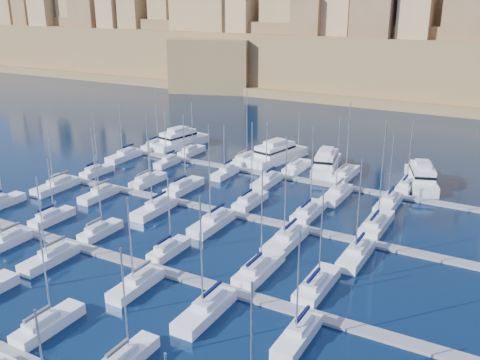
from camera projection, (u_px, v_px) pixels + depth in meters
The scene contains 47 objects.
ground at pixel (198, 236), 82.86m from camera, with size 600.00×600.00×0.00m, color black.
pontoon_near at pixel (15, 357), 54.72m from camera, with size 84.00×2.00×0.40m, color slate.
pontoon_mid_near at pixel (149, 267), 72.88m from camera, with size 84.00×2.00×0.40m, color slate.
pontoon_mid_far at pixel (230, 213), 91.05m from camera, with size 84.00×2.00×0.40m, color slate.
pontoon_far at pixel (284, 177), 109.21m from camera, with size 84.00×2.00×0.40m, color slate.
sailboat_3 at pixel (48, 324), 59.29m from camera, with size 2.61×8.71×13.10m.
sailboat_4 at pixel (126, 359), 53.65m from camera, with size 2.37×7.89×13.16m.
sailboat_12 at pixel (0, 203), 94.13m from camera, with size 2.62×8.74×14.45m.
sailboat_13 at pixel (52, 218), 87.83m from camera, with size 2.43×8.10×11.00m.
sailboat_14 at pixel (100, 231), 82.82m from camera, with size 2.35×7.84×13.17m.
sailboat_15 at pixel (169, 250), 76.76m from camera, with size 2.34×7.80×11.82m.
sailboat_16 at pixel (259, 269), 71.24m from camera, with size 3.03×10.10×14.92m.
sailboat_17 at pixel (317, 285), 67.29m from camera, with size 2.93×9.77×13.53m.
sailboat_19 at pixel (6, 242), 79.20m from camera, with size 2.40×7.98×13.40m.
sailboat_20 at pixel (50, 258), 74.28m from camera, with size 2.70×8.99×13.16m.
sailboat_21 at pixel (136, 284), 67.49m from camera, with size 2.56×8.52×13.03m.
sailboat_22 at pixel (206, 310), 61.93m from camera, with size 2.97×9.91×15.42m.
sailboat_23 at pixel (298, 335), 57.32m from camera, with size 2.56×8.53×13.56m.
sailboat_24 at pixel (96, 171), 110.82m from camera, with size 2.30×7.67×13.51m.
sailboat_25 at pixel (148, 181), 105.32m from camera, with size 2.67×8.89×14.55m.
sailboat_26 at pixel (184, 187), 101.87m from camera, with size 2.94×9.81×15.03m.
sailboat_27 at pixel (250, 201), 94.87m from camera, with size 2.71×9.04×15.24m.
sailboat_28 at pixel (309, 212), 90.06m from camera, with size 2.91×9.71×15.63m.
sailboat_29 at pixel (376, 224), 85.20m from camera, with size 3.20×10.67×17.56m.
sailboat_30 at pixel (56, 186), 102.20m from camera, with size 2.97×9.91×16.01m.
sailboat_31 at pixel (99, 194), 98.09m from camera, with size 2.52×8.41×13.60m.
sailboat_32 at pixel (155, 208), 91.51m from camera, with size 2.89×9.62×13.55m.
sailboat_33 at pixel (213, 222), 85.76m from camera, with size 3.09×10.29×17.29m.
sailboat_34 at pixel (286, 240), 79.59m from camera, with size 3.22×10.75×17.30m.
sailboat_35 at pixel (356, 255), 75.18m from camera, with size 2.88×9.62×15.20m.
sailboat_36 at pixel (157, 145), 130.35m from camera, with size 2.70×9.01×13.82m.
sailboat_37 at pixel (192, 151), 125.20m from camera, with size 2.48×8.26×12.51m.
sailboat_38 at pixel (245, 159), 119.12m from camera, with size 2.80×9.33×16.30m.
sailboat_39 at pixel (296, 167), 113.48m from camera, with size 2.82×9.39×12.47m.
sailboat_40 at pixel (345, 174), 109.01m from camera, with size 3.10×10.33×15.72m.
sailboat_41 at pixel (406, 186), 102.48m from camera, with size 2.51×8.38×13.77m.
sailboat_42 at pixel (124, 156), 121.49m from camera, with size 2.88×9.60×14.16m.
sailboat_43 at pixel (168, 162), 117.16m from camera, with size 2.22×7.40×12.49m.
sailboat_44 at pixel (225, 173), 110.13m from camera, with size 2.37×7.90×11.24m.
sailboat_45 at pixel (267, 181), 105.01m from camera, with size 2.75×9.17×13.06m.
sailboat_46 at pixel (337, 194), 98.02m from camera, with size 3.01×10.04×15.62m.
sailboat_47 at pixel (388, 203), 93.80m from camera, with size 2.92×9.75×13.77m.
motor_yacht_a at pixel (180, 140), 131.05m from camera, with size 7.60×16.37×5.25m.
motor_yacht_b at pixel (276, 154), 119.65m from camera, with size 8.59×17.76×5.25m.
motor_yacht_c at pixel (326, 163), 113.17m from camera, with size 7.44×15.46×5.25m.
motor_yacht_d at pixel (421, 177), 104.32m from camera, with size 9.28×15.88×5.25m.
fortified_city at pixel (418, 52), 206.32m from camera, with size 460.00×108.95×59.52m.
Camera 1 is at (42.49, -62.74, 35.25)m, focal length 40.00 mm.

